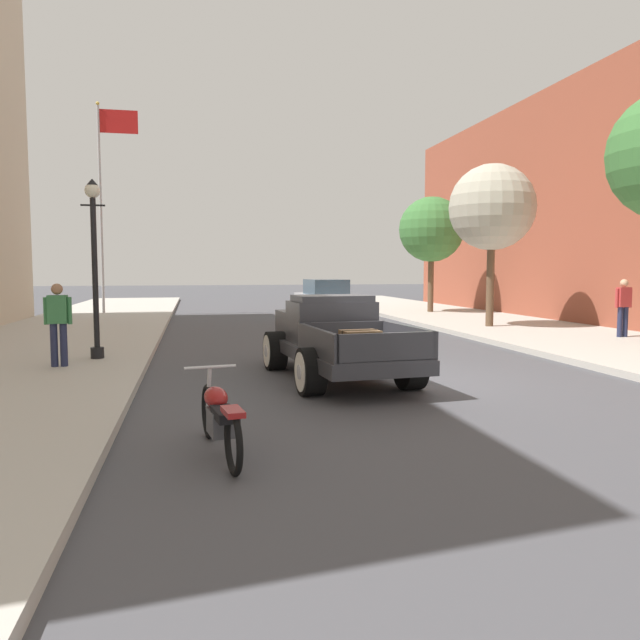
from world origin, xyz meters
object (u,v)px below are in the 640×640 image
at_px(motorcycle_parked, 220,416).
at_px(pedestrian_sidewalk_right, 623,304).
at_px(street_lamp_near, 94,255).
at_px(flagpole, 105,185).
at_px(street_tree_second, 492,208).
at_px(pedestrian_sidewalk_left, 58,320).
at_px(hotrod_truck_gunmetal, 333,338).
at_px(car_background_silver, 325,300).
at_px(street_tree_third, 432,230).

relative_size(motorcycle_parked, pedestrian_sidewalk_right, 1.28).
height_order(pedestrian_sidewalk_right, street_lamp_near, street_lamp_near).
relative_size(flagpole, street_tree_second, 1.68).
xyz_separation_m(pedestrian_sidewalk_left, street_tree_second, (12.47, 6.19, 3.05)).
height_order(hotrod_truck_gunmetal, pedestrian_sidewalk_left, pedestrian_sidewalk_left).
height_order(pedestrian_sidewalk_right, street_tree_second, street_tree_second).
xyz_separation_m(motorcycle_parked, car_background_silver, (5.26, 18.76, 0.33)).
bearing_deg(pedestrian_sidewalk_right, motorcycle_parked, -144.39).
height_order(pedestrian_sidewalk_left, pedestrian_sidewalk_right, same).
xyz_separation_m(pedestrian_sidewalk_right, street_tree_third, (-1.45, 10.84, 2.77)).
distance_m(motorcycle_parked, car_background_silver, 19.48).
xyz_separation_m(pedestrian_sidewalk_left, pedestrian_sidewalk_right, (14.63, 2.38, 0.00)).
height_order(motorcycle_parked, flagpole, flagpole).
distance_m(hotrod_truck_gunmetal, motorcycle_parked, 5.20).
bearing_deg(motorcycle_parked, street_tree_third, 61.89).
bearing_deg(pedestrian_sidewalk_left, car_background_silver, 57.33).
distance_m(car_background_silver, flagpole, 10.87).
bearing_deg(pedestrian_sidewalk_right, pedestrian_sidewalk_left, -170.76).
bearing_deg(car_background_silver, pedestrian_sidewalk_right, -58.05).
relative_size(hotrod_truck_gunmetal, pedestrian_sidewalk_right, 3.05).
relative_size(pedestrian_sidewalk_left, flagpole, 0.18).
bearing_deg(street_tree_third, flagpole, 170.81).
distance_m(hotrod_truck_gunmetal, street_tree_second, 11.00).
xyz_separation_m(street_lamp_near, street_tree_third, (12.61, 12.20, 1.47)).
relative_size(hotrod_truck_gunmetal, car_background_silver, 1.14).
height_order(hotrod_truck_gunmetal, street_lamp_near, street_lamp_near).
bearing_deg(pedestrian_sidewalk_left, hotrod_truck_gunmetal, -14.85).
height_order(motorcycle_parked, pedestrian_sidewalk_left, pedestrian_sidewalk_left).
xyz_separation_m(hotrod_truck_gunmetal, street_tree_third, (7.92, 14.62, 3.10)).
bearing_deg(pedestrian_sidewalk_right, street_tree_second, 119.48).
bearing_deg(street_tree_second, pedestrian_sidewalk_left, -153.60).
xyz_separation_m(street_tree_second, street_tree_third, (0.71, 7.03, -0.27)).
height_order(motorcycle_parked, street_lamp_near, street_lamp_near).
height_order(hotrod_truck_gunmetal, car_background_silver, car_background_silver).
xyz_separation_m(street_lamp_near, flagpole, (-1.64, 14.51, 3.39)).
bearing_deg(car_background_silver, street_lamp_near, -122.97).
xyz_separation_m(pedestrian_sidewalk_left, street_lamp_near, (0.57, 1.02, 1.30)).
height_order(pedestrian_sidewalk_right, street_tree_third, street_tree_third).
distance_m(hotrod_truck_gunmetal, street_tree_third, 16.91).
xyz_separation_m(car_background_silver, street_lamp_near, (-7.60, -11.72, 1.62)).
relative_size(flagpole, street_tree_third, 1.77).
bearing_deg(pedestrian_sidewalk_left, street_tree_third, 45.09).
bearing_deg(street_lamp_near, car_background_silver, 57.03).
relative_size(hotrod_truck_gunmetal, motorcycle_parked, 2.39).
bearing_deg(motorcycle_parked, pedestrian_sidewalk_right, 35.61).
height_order(flagpole, street_tree_third, flagpole).
distance_m(car_background_silver, street_tree_third, 5.91).
bearing_deg(motorcycle_parked, flagpole, 100.46).
distance_m(street_lamp_near, street_tree_second, 13.10).
distance_m(motorcycle_parked, flagpole, 22.55).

